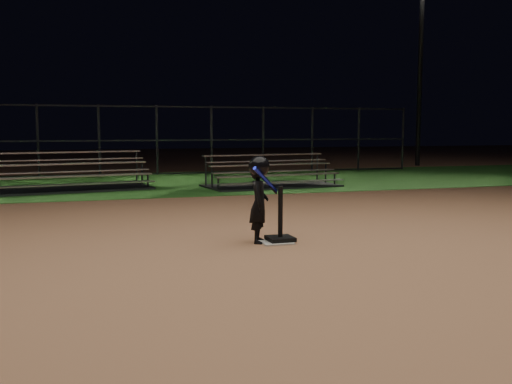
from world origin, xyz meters
name	(u,v)px	position (x,y,z in m)	size (l,w,h in m)	color
ground	(276,243)	(0.00, 0.00, 0.00)	(80.00, 80.00, 0.00)	#B17550
grass_strip	(171,182)	(0.00, 10.00, 0.01)	(60.00, 8.00, 0.01)	#265E1E
home_plate	(276,242)	(0.00, 0.00, 0.01)	(0.45, 0.45, 0.02)	beige
batting_tee	(280,231)	(0.08, 0.03, 0.17)	(0.38, 0.38, 0.81)	black
child_batter	(259,197)	(-0.23, 0.09, 0.68)	(0.50, 0.59, 1.29)	black
bleacher_left	(70,182)	(-2.97, 8.60, 0.21)	(4.50, 2.72, 1.03)	silver
bleacher_right	(272,180)	(2.58, 7.80, 0.19)	(3.95, 2.24, 0.92)	#B0B0B5
backstop_fence	(157,140)	(0.00, 13.00, 1.25)	(20.08, 0.08, 2.50)	#38383D
light_pole_right	(421,54)	(12.00, 14.94, 4.95)	(0.90, 0.53, 8.30)	#2D2D30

